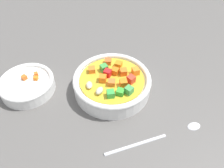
% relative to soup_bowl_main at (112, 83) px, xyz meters
% --- Properties ---
extents(ground_plane, '(1.40, 1.40, 0.02)m').
position_rel_soup_bowl_main_xyz_m(ground_plane, '(0.00, 0.00, -0.04)').
color(ground_plane, '#565451').
extents(soup_bowl_main, '(0.21, 0.21, 0.06)m').
position_rel_soup_bowl_main_xyz_m(soup_bowl_main, '(0.00, 0.00, 0.00)').
color(soup_bowl_main, white).
rests_on(soup_bowl_main, ground_plane).
extents(spoon, '(0.10, 0.23, 0.01)m').
position_rel_soup_bowl_main_xyz_m(spoon, '(-0.14, -0.12, -0.02)').
color(spoon, silver).
rests_on(spoon, ground_plane).
extents(side_bowl_small, '(0.15, 0.15, 0.04)m').
position_rel_soup_bowl_main_xyz_m(side_bowl_small, '(-0.01, 0.23, -0.01)').
color(side_bowl_small, white).
rests_on(side_bowl_small, ground_plane).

